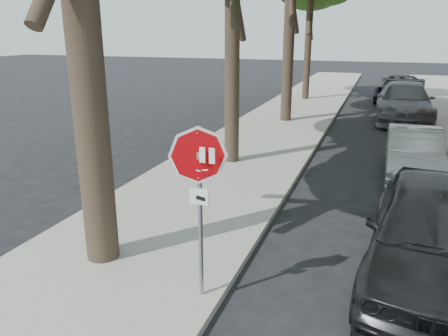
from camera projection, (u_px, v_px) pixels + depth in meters
The scene contains 9 objects.
ground at pixel (246, 310), 6.46m from camera, with size 120.00×120.00×0.00m, color black.
sidewalk_left at pixel (273, 130), 18.03m from camera, with size 4.00×55.00×0.12m, color gray.
curb_left at pixel (323, 134), 17.37m from camera, with size 0.12×55.00×0.13m, color #9E9384.
curb_right at pixel (445, 143), 15.95m from camera, with size 0.12×55.00×0.13m, color #9E9384.
stop_sign at pixel (199, 181), 6.08m from camera, with size 0.76×0.34×2.61m.
car_a at pixel (434, 233), 6.99m from camera, with size 2.01×5.01×1.71m, color black.
car_b at pixel (414, 153), 12.27m from camera, with size 1.43×4.09×1.35m, color #909498.
car_c at pixel (404, 102), 20.01m from camera, with size 2.40×5.90×1.71m, color #515056.
car_d at pixel (400, 89), 25.42m from camera, with size 2.52×5.47×1.52m, color black.
Camera 1 is at (1.57, -5.32, 3.93)m, focal length 35.00 mm.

